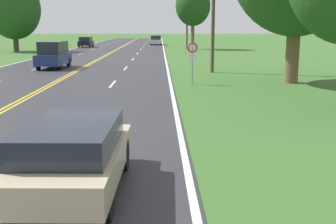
# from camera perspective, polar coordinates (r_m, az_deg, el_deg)

# --- Properties ---
(traffic_sign) EXTENTS (0.60, 0.10, 2.31)m
(traffic_sign) POSITION_cam_1_polar(r_m,az_deg,el_deg) (23.05, 3.32, 8.03)
(traffic_sign) COLOR gray
(traffic_sign) RESTS_ON ground
(utility_pole_far) EXTENTS (1.80, 0.24, 9.55)m
(utility_pole_far) POSITION_cam_1_polar(r_m,az_deg,el_deg) (60.88, 2.60, 13.17)
(utility_pole_far) COLOR brown
(utility_pole_far) RESTS_ON ground
(tree_left_verge) EXTENTS (6.65, 6.65, 9.17)m
(tree_left_verge) POSITION_cam_1_polar(r_m,az_deg,el_deg) (57.90, -20.19, 12.99)
(tree_left_verge) COLOR #473828
(tree_left_verge) RESTS_ON ground
(tree_behind_sign) EXTENTS (4.83, 4.83, 8.76)m
(tree_behind_sign) POSITION_cam_1_polar(r_m,az_deg,el_deg) (60.19, 3.40, 14.16)
(tree_behind_sign) COLOR brown
(tree_behind_sign) RESTS_ON ground
(car_champagne_hatchback_approaching) EXTENTS (1.97, 4.07, 1.34)m
(car_champagne_hatchback_approaching) POSITION_cam_1_polar(r_m,az_deg,el_deg) (8.23, -12.89, -5.54)
(car_champagne_hatchback_approaching) COLOR black
(car_champagne_hatchback_approaching) RESTS_ON ground
(car_dark_blue_van_mid_far) EXTENTS (1.89, 4.43, 2.03)m
(car_dark_blue_van_mid_far) POSITION_cam_1_polar(r_m,az_deg,el_deg) (33.31, -15.25, 7.52)
(car_dark_blue_van_mid_far) COLOR black
(car_dark_blue_van_mid_far) RESTS_ON ground
(car_black_hatchback_receding) EXTENTS (2.00, 3.62, 1.59)m
(car_black_hatchback_receding) POSITION_cam_1_polar(r_m,az_deg,el_deg) (67.53, -11.07, 9.33)
(car_black_hatchback_receding) COLOR black
(car_black_hatchback_receding) RESTS_ON ground
(car_silver_van_distant) EXTENTS (2.01, 4.74, 1.65)m
(car_silver_van_distant) POSITION_cam_1_polar(r_m,az_deg,el_deg) (74.98, -1.67, 9.75)
(car_silver_van_distant) COLOR black
(car_silver_van_distant) RESTS_ON ground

